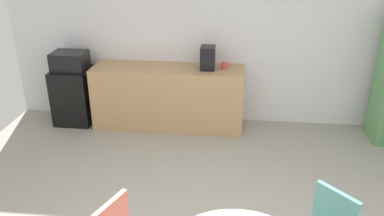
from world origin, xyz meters
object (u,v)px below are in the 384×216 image
Objects in this scene: mini_fridge at (74,96)px; mug_white at (225,65)px; coffee_maker at (208,58)px; microwave at (70,61)px.

mug_white is at bearing 0.89° from mini_fridge.
coffee_maker is at bearing 0.00° from mini_fridge.
mug_white is 0.40× the size of coffee_maker.
coffee_maker reaches higher than microwave.
coffee_maker is (-0.23, -0.03, 0.11)m from mug_white.
microwave is at bearing 0.00° from mini_fridge.
microwave is at bearing -179.11° from mug_white.
microwave is 2.22m from mug_white.
mug_white is 0.26m from coffee_maker.
mug_white is (2.22, 0.03, -0.00)m from microwave.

